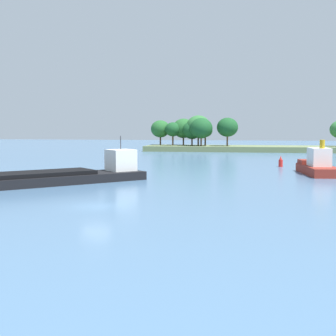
% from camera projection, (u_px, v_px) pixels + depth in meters
% --- Properties ---
extents(ground_plane, '(400.00, 400.00, 0.00)m').
position_uv_depth(ground_plane, '(96.00, 206.00, 40.06)').
color(ground_plane, '#476B8E').
extents(treeline_island, '(58.36, 13.59, 10.11)m').
position_uv_depth(treeline_island, '(225.00, 137.00, 131.25)').
color(treeline_island, '#66754C').
rests_on(treeline_island, ground).
extents(tugboat, '(5.22, 11.88, 5.04)m').
position_uv_depth(tugboat, '(318.00, 165.00, 67.01)').
color(tugboat, maroon).
rests_on(tugboat, ground).
extents(cargo_barge, '(29.03, 28.94, 5.67)m').
position_uv_depth(cargo_barge, '(10.00, 179.00, 52.87)').
color(cargo_barge, black).
rests_on(cargo_barge, ground).
extents(channel_buoy_red, '(0.70, 0.70, 1.90)m').
position_uv_depth(channel_buoy_red, '(281.00, 162.00, 79.59)').
color(channel_buoy_red, red).
rests_on(channel_buoy_red, ground).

